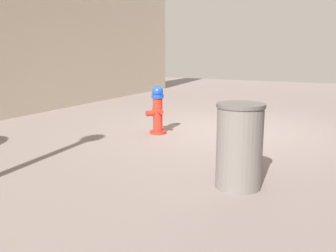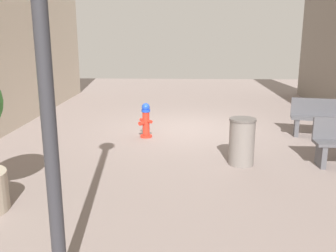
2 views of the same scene
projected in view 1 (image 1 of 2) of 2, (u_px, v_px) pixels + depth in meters
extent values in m
plane|color=gray|center=(232.00, 130.00, 6.99)|extent=(23.40, 23.40, 0.00)
cylinder|color=red|center=(158.00, 132.00, 6.73)|extent=(0.30, 0.30, 0.05)
cylinder|color=red|center=(158.00, 114.00, 6.66)|extent=(0.18, 0.18, 0.60)
cylinder|color=blue|center=(158.00, 96.00, 6.60)|extent=(0.22, 0.22, 0.06)
sphere|color=blue|center=(158.00, 91.00, 6.58)|extent=(0.20, 0.20, 0.20)
cylinder|color=red|center=(160.00, 112.00, 6.53)|extent=(0.15, 0.14, 0.08)
cylinder|color=red|center=(155.00, 109.00, 6.77)|extent=(0.15, 0.14, 0.08)
cylinder|color=red|center=(150.00, 113.00, 6.60)|extent=(0.17, 0.17, 0.10)
cylinder|color=slate|center=(239.00, 148.00, 4.02)|extent=(0.50, 0.50, 0.90)
cylinder|color=#5B5551|center=(241.00, 105.00, 3.93)|extent=(0.52, 0.52, 0.04)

